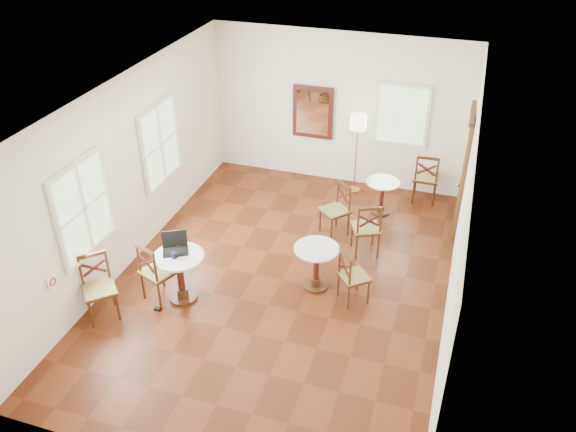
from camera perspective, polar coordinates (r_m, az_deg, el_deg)
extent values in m
plane|color=#57230E|center=(9.27, -0.57, -6.19)|extent=(7.00, 7.00, 0.00)
cube|color=white|center=(11.47, 4.94, 10.24)|extent=(5.00, 0.02, 3.00)
cube|color=white|center=(5.90, -11.66, -14.67)|extent=(5.00, 0.02, 3.00)
cube|color=white|center=(9.42, -15.26, 4.11)|extent=(0.02, 7.00, 3.00)
cube|color=white|center=(8.11, 16.42, -0.92)|extent=(0.02, 7.00, 3.00)
cube|color=white|center=(7.78, -0.68, 11.45)|extent=(5.00, 7.00, 0.02)
cube|color=brown|center=(10.42, 16.66, 3.89)|extent=(0.06, 0.90, 2.10)
cube|color=#472511|center=(9.98, 17.52, 9.48)|extent=(0.08, 1.02, 0.08)
sphere|color=#BF8C3F|center=(10.16, 16.18, 2.89)|extent=(0.07, 0.07, 0.07)
cube|color=#431711|center=(11.58, 2.43, 10.02)|extent=(0.80, 0.05, 1.05)
cube|color=white|center=(11.56, 2.39, 9.97)|extent=(0.64, 0.02, 0.88)
cube|color=white|center=(8.29, -21.95, -5.93)|extent=(0.02, 0.16, 0.16)
torus|color=red|center=(8.28, -21.86, -5.95)|extent=(0.02, 0.12, 0.12)
cube|color=white|center=(8.53, -19.22, 0.72)|extent=(0.06, 1.22, 1.42)
cube|color=white|center=(10.14, -12.28, 6.90)|extent=(0.06, 1.22, 1.42)
cube|color=white|center=(11.25, 10.95, 9.59)|extent=(1.02, 0.06, 1.22)
cylinder|color=#472511|center=(9.05, -10.12, -7.71)|extent=(0.42, 0.42, 0.04)
cylinder|color=#472511|center=(9.00, -10.18, -7.30)|extent=(0.17, 0.17, 0.13)
cylinder|color=#431711|center=(8.80, -10.37, -5.70)|extent=(0.09, 0.09, 0.63)
cylinder|color=#472511|center=(8.63, -10.56, -4.15)|extent=(0.15, 0.15, 0.06)
cylinder|color=white|center=(8.60, -10.59, -3.89)|extent=(0.74, 0.74, 0.03)
cylinder|color=#472511|center=(9.14, 2.69, -6.72)|extent=(0.39, 0.39, 0.04)
cylinder|color=#472511|center=(9.09, 2.70, -6.34)|extent=(0.16, 0.16, 0.12)
cylinder|color=#431711|center=(8.91, 2.74, -4.86)|extent=(0.09, 0.09, 0.59)
cylinder|color=#472511|center=(8.75, 2.79, -3.43)|extent=(0.14, 0.14, 0.06)
cylinder|color=white|center=(8.72, 2.80, -3.19)|extent=(0.68, 0.68, 0.03)
cylinder|color=#472511|center=(11.06, 8.94, 0.46)|extent=(0.35, 0.35, 0.04)
cylinder|color=#472511|center=(11.02, 8.97, 0.77)|extent=(0.14, 0.14, 0.11)
cylinder|color=#431711|center=(10.89, 9.09, 1.95)|extent=(0.08, 0.08, 0.53)
cylinder|color=#472511|center=(10.77, 9.20, 3.08)|extent=(0.12, 0.12, 0.05)
cylinder|color=white|center=(10.75, 9.22, 3.26)|extent=(0.61, 0.61, 0.03)
cylinder|color=#472511|center=(8.96, -10.52, -6.47)|extent=(0.04, 0.04, 0.47)
cylinder|color=#472511|center=(8.79, -12.38, -7.60)|extent=(0.04, 0.04, 0.47)
cylinder|color=#472511|center=(9.20, -12.08, -5.50)|extent=(0.04, 0.04, 0.47)
cylinder|color=#472511|center=(9.03, -13.91, -6.58)|extent=(0.04, 0.04, 0.47)
cube|color=#472511|center=(8.85, -12.40, -5.30)|extent=(0.60, 0.60, 0.03)
cube|color=olive|center=(8.84, -12.41, -5.22)|extent=(0.57, 0.57, 0.04)
cylinder|color=#472511|center=(8.49, -12.76, -5.01)|extent=(0.04, 0.04, 0.52)
cylinder|color=#472511|center=(8.74, -14.32, -4.02)|extent=(0.04, 0.04, 0.52)
cube|color=#472511|center=(8.47, -13.76, -3.20)|extent=(0.38, 0.18, 0.05)
cube|color=#431711|center=(8.61, -13.56, -4.45)|extent=(0.32, 0.15, 0.23)
cube|color=#431711|center=(8.61, -13.56, -4.45)|extent=(0.32, 0.15, 0.23)
cylinder|color=#472511|center=(8.74, -18.56, -9.05)|extent=(0.04, 0.04, 0.46)
cylinder|color=#472511|center=(9.03, -18.93, -7.62)|extent=(0.04, 0.04, 0.46)
cylinder|color=#472511|center=(8.75, -16.18, -8.49)|extent=(0.04, 0.04, 0.46)
cylinder|color=#472511|center=(9.04, -16.64, -7.08)|extent=(0.04, 0.04, 0.46)
cube|color=#472511|center=(8.74, -17.83, -6.86)|extent=(0.64, 0.64, 0.03)
cube|color=olive|center=(8.73, -17.85, -6.78)|extent=(0.61, 0.61, 0.04)
cylinder|color=#472511|center=(8.74, -19.48, -5.15)|extent=(0.04, 0.04, 0.51)
cylinder|color=#472511|center=(8.75, -17.12, -4.60)|extent=(0.04, 0.04, 0.51)
cube|color=#472511|center=(8.61, -18.56, -3.61)|extent=(0.31, 0.29, 0.05)
cube|color=#431711|center=(8.74, -18.31, -4.82)|extent=(0.26, 0.24, 0.23)
cube|color=#431711|center=(8.74, -18.31, -4.82)|extent=(0.26, 0.24, 0.23)
cylinder|color=#472511|center=(10.02, 8.25, -1.68)|extent=(0.04, 0.04, 0.46)
cylinder|color=#472511|center=(9.73, 8.76, -2.87)|extent=(0.04, 0.04, 0.46)
cylinder|color=#472511|center=(9.94, 6.20, -1.82)|extent=(0.04, 0.04, 0.46)
cylinder|color=#472511|center=(9.64, 6.65, -3.02)|extent=(0.04, 0.04, 0.46)
cube|color=#472511|center=(9.70, 7.56, -1.19)|extent=(0.59, 0.59, 0.03)
cube|color=olive|center=(9.69, 7.57, -1.12)|extent=(0.57, 0.57, 0.04)
cylinder|color=#472511|center=(9.46, 8.99, -0.46)|extent=(0.04, 0.04, 0.51)
cylinder|color=#472511|center=(9.38, 6.83, -0.60)|extent=(0.04, 0.04, 0.51)
cube|color=#472511|center=(9.30, 8.02, 0.69)|extent=(0.37, 0.19, 0.05)
cube|color=#431711|center=(9.41, 7.92, -0.48)|extent=(0.31, 0.16, 0.22)
cube|color=#431711|center=(9.41, 7.92, -0.48)|extent=(0.31, 0.16, 0.22)
cylinder|color=#472511|center=(8.79, 7.81, -7.32)|extent=(0.03, 0.03, 0.41)
cylinder|color=#472511|center=(8.65, 5.89, -7.88)|extent=(0.03, 0.03, 0.41)
cylinder|color=#472511|center=(9.00, 6.78, -6.11)|extent=(0.03, 0.03, 0.41)
cylinder|color=#472511|center=(8.88, 4.90, -6.63)|extent=(0.03, 0.03, 0.41)
cube|color=#472511|center=(8.70, 6.43, -5.90)|extent=(0.57, 0.57, 0.03)
cube|color=olive|center=(8.69, 6.43, -5.83)|extent=(0.54, 0.54, 0.04)
cylinder|color=#472511|center=(8.38, 6.05, -5.60)|extent=(0.03, 0.03, 0.46)
cylinder|color=#472511|center=(8.61, 5.03, -4.37)|extent=(0.03, 0.03, 0.46)
cube|color=#472511|center=(8.37, 5.61, -3.83)|extent=(0.25, 0.29, 0.05)
cube|color=#431711|center=(8.49, 5.54, -4.93)|extent=(0.21, 0.24, 0.20)
cube|color=#431711|center=(8.49, 5.54, -4.93)|extent=(0.21, 0.24, 0.20)
cylinder|color=#472511|center=(11.67, 14.13, 2.86)|extent=(0.04, 0.04, 0.47)
cylinder|color=#472511|center=(11.33, 13.96, 1.98)|extent=(0.04, 0.04, 0.47)
cylinder|color=#472511|center=(11.68, 12.29, 3.15)|extent=(0.04, 0.04, 0.47)
cylinder|color=#472511|center=(11.35, 12.07, 2.27)|extent=(0.04, 0.04, 0.47)
cube|color=#472511|center=(11.39, 13.26, 3.63)|extent=(0.47, 0.47, 0.03)
cube|color=olive|center=(11.38, 13.27, 3.70)|extent=(0.45, 0.45, 0.04)
cylinder|color=#472511|center=(11.10, 14.29, 4.21)|extent=(0.04, 0.04, 0.53)
cylinder|color=#472511|center=(11.11, 12.35, 4.51)|extent=(0.04, 0.04, 0.53)
cube|color=#472511|center=(11.00, 13.48, 5.47)|extent=(0.40, 0.04, 0.05)
cube|color=#431711|center=(11.10, 13.33, 4.41)|extent=(0.34, 0.03, 0.23)
cube|color=#431711|center=(11.10, 13.33, 4.41)|extent=(0.34, 0.03, 0.23)
cylinder|color=#472511|center=(10.30, 3.13, -0.41)|extent=(0.04, 0.04, 0.44)
cylinder|color=#472511|center=(10.47, 4.73, 0.13)|extent=(0.04, 0.04, 0.44)
cylinder|color=#472511|center=(10.05, 4.24, -1.33)|extent=(0.04, 0.04, 0.44)
cylinder|color=#472511|center=(10.23, 5.87, -0.77)|extent=(0.04, 0.04, 0.44)
cube|color=#472511|center=(10.14, 4.54, 0.49)|extent=(0.61, 0.61, 0.03)
cube|color=olive|center=(10.13, 4.55, 0.56)|extent=(0.58, 0.58, 0.04)
cylinder|color=#472511|center=(10.23, 4.85, 2.34)|extent=(0.04, 0.04, 0.49)
cylinder|color=#472511|center=(9.99, 6.01, 1.48)|extent=(0.04, 0.04, 0.49)
cube|color=#472511|center=(10.00, 5.49, 3.03)|extent=(0.30, 0.27, 0.05)
cube|color=#431711|center=(10.11, 5.42, 1.96)|extent=(0.25, 0.23, 0.22)
cube|color=#431711|center=(10.11, 5.42, 1.96)|extent=(0.25, 0.23, 0.22)
cylinder|color=#BF8C3F|center=(11.72, 6.40, 2.58)|extent=(0.25, 0.25, 0.03)
cylinder|color=#BF8C3F|center=(11.39, 6.61, 5.68)|extent=(0.02, 0.02, 1.44)
cylinder|color=beige|center=(11.09, 6.84, 9.02)|extent=(0.31, 0.31, 0.27)
cube|color=black|center=(8.68, -10.87, -3.36)|extent=(0.44, 0.40, 0.02)
cube|color=black|center=(8.67, -10.88, -3.30)|extent=(0.33, 0.27, 0.00)
cube|color=black|center=(8.71, -10.97, -2.19)|extent=(0.36, 0.24, 0.25)
cube|color=silver|center=(8.71, -10.97, -2.19)|extent=(0.31, 0.20, 0.20)
ellipsoid|color=black|center=(8.60, -10.81, -3.67)|extent=(0.09, 0.06, 0.03)
cylinder|color=#101035|center=(8.54, -11.03, -3.76)|extent=(0.08, 0.08, 0.09)
torus|color=#101035|center=(8.52, -10.76, -3.81)|extent=(0.06, 0.01, 0.06)
cylinder|color=white|center=(8.68, -10.64, -3.06)|extent=(0.05, 0.05, 0.09)
cube|color=black|center=(8.91, -12.55, -8.82)|extent=(0.10, 0.06, 0.04)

